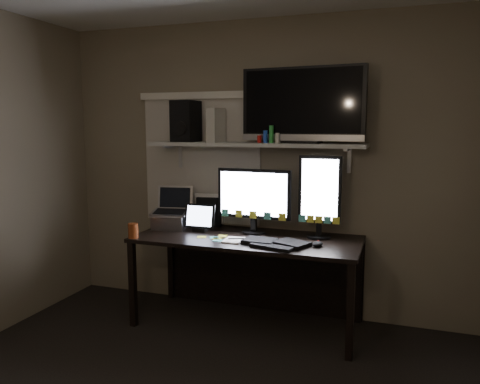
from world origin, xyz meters
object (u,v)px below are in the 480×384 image
at_px(desk, 251,255).
at_px(tv, 302,105).
at_px(cup, 133,231).
at_px(game_console, 216,125).
at_px(monitor_landscape, 254,200).
at_px(mouse, 318,244).
at_px(tablet, 200,218).
at_px(keyboard, 276,242).
at_px(monitor_portrait, 320,196).
at_px(laptop, 170,208).
at_px(speaker, 186,121).

relative_size(desk, tv, 1.82).
bearing_deg(cup, game_console, 45.94).
height_order(desk, cup, cup).
height_order(cup, game_console, game_console).
xyz_separation_m(monitor_landscape, mouse, (0.58, -0.26, -0.26)).
relative_size(tablet, game_console, 0.95).
height_order(mouse, tv, tv).
height_order(keyboard, tablet, tablet).
height_order(desk, monitor_portrait, monitor_portrait).
bearing_deg(desk, monitor_portrait, 4.64).
relative_size(keyboard, tablet, 1.87).
height_order(monitor_landscape, tablet, monitor_landscape).
bearing_deg(keyboard, tablet, 176.99).
height_order(mouse, cup, cup).
height_order(desk, mouse, mouse).
bearing_deg(tv, laptop, -169.10).
bearing_deg(tablet, cup, -137.01).
distance_m(keyboard, game_console, 1.13).
relative_size(keyboard, tv, 0.51).
xyz_separation_m(tablet, speaker, (-0.18, 0.13, 0.81)).
xyz_separation_m(cup, speaker, (0.23, 0.52, 0.87)).
distance_m(monitor_portrait, game_console, 1.05).
bearing_deg(monitor_landscape, tv, 9.79).
bearing_deg(keyboard, desk, 149.86).
height_order(cup, tv, tv).
distance_m(mouse, laptop, 1.34).
relative_size(monitor_landscape, keyboard, 1.25).
relative_size(cup, tv, 0.12).
bearing_deg(game_console, tablet, -122.59).
distance_m(desk, keyboard, 0.43).
height_order(monitor_portrait, keyboard, monitor_portrait).
bearing_deg(monitor_landscape, tablet, -166.85).
bearing_deg(cup, tablet, 43.50).
height_order(monitor_landscape, laptop, monitor_landscape).
relative_size(monitor_landscape, speaker, 1.80).
bearing_deg(tv, game_console, -175.48).
bearing_deg(tablet, speaker, 143.00).
xyz_separation_m(laptop, cup, (-0.12, -0.40, -0.12)).
height_order(desk, speaker, speaker).
bearing_deg(mouse, keyboard, -157.11).
bearing_deg(keyboard, mouse, 21.72).
bearing_deg(tablet, laptop, 176.75).
height_order(laptop, game_console, game_console).
xyz_separation_m(tablet, game_console, (0.10, 0.13, 0.77)).
xyz_separation_m(monitor_portrait, speaker, (-1.17, 0.04, 0.59)).
bearing_deg(laptop, desk, -7.89).
height_order(monitor_portrait, tv, tv).
bearing_deg(tv, monitor_landscape, -168.00).
bearing_deg(keyboard, monitor_portrait, 62.74).
height_order(monitor_landscape, cup, monitor_landscape).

